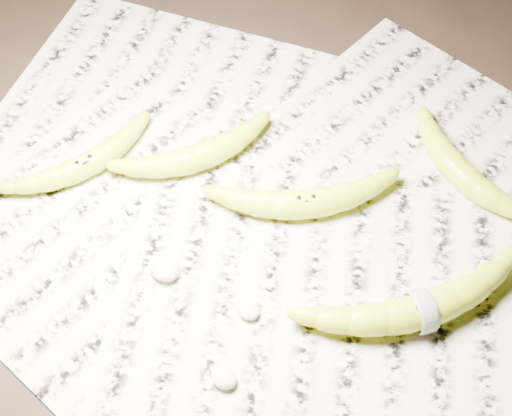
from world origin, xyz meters
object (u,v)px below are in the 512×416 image
at_px(banana_left_b, 197,156).
at_px(banana_taped, 422,310).
at_px(banana_upper_a, 460,170).
at_px(banana_center, 305,202).
at_px(banana_left_a, 84,164).

relative_size(banana_left_b, banana_taped, 0.76).
bearing_deg(banana_upper_a, banana_center, -109.09).
distance_m(banana_taped, banana_upper_a, 0.21).
relative_size(banana_left_a, banana_upper_a, 1.02).
bearing_deg(banana_left_a, banana_taped, -61.37).
bearing_deg(banana_center, banana_left_b, 145.80).
distance_m(banana_left_b, banana_center, 0.15).
distance_m(banana_left_a, banana_taped, 0.45).
height_order(banana_left_a, banana_taped, banana_taped).
height_order(banana_left_b, banana_taped, banana_taped).
distance_m(banana_left_b, banana_upper_a, 0.33).
xyz_separation_m(banana_left_a, banana_left_b, (0.12, 0.07, 0.00)).
height_order(banana_left_b, banana_center, banana_center).
height_order(banana_left_a, banana_center, banana_center).
bearing_deg(banana_center, banana_taped, -55.63).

